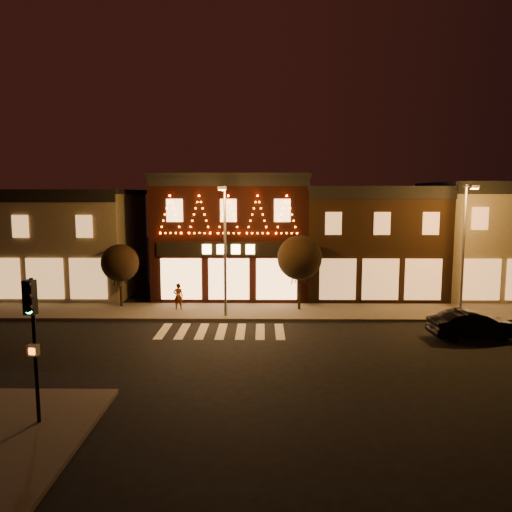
{
  "coord_description": "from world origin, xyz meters",
  "views": [
    {
      "loc": [
        2.1,
        -20.87,
        7.05
      ],
      "look_at": [
        1.78,
        4.0,
        3.91
      ],
      "focal_mm": 34.95,
      "sensor_mm": 36.0,
      "label": 1
    }
  ],
  "objects_px": {
    "streetlamp_mid": "(225,241)",
    "dark_sedan": "(473,325)",
    "traffic_signal_near": "(32,323)",
    "pedestrian": "(178,296)"
  },
  "relations": [
    {
      "from": "traffic_signal_near",
      "to": "pedestrian",
      "type": "distance_m",
      "value": 15.25
    },
    {
      "from": "traffic_signal_near",
      "to": "pedestrian",
      "type": "relative_size",
      "value": 2.81
    },
    {
      "from": "traffic_signal_near",
      "to": "streetlamp_mid",
      "type": "height_order",
      "value": "streetlamp_mid"
    },
    {
      "from": "streetlamp_mid",
      "to": "pedestrian",
      "type": "bearing_deg",
      "value": 148.52
    },
    {
      "from": "dark_sedan",
      "to": "pedestrian",
      "type": "bearing_deg",
      "value": 65.14
    },
    {
      "from": "streetlamp_mid",
      "to": "pedestrian",
      "type": "distance_m",
      "value": 4.89
    },
    {
      "from": "streetlamp_mid",
      "to": "dark_sedan",
      "type": "height_order",
      "value": "streetlamp_mid"
    },
    {
      "from": "traffic_signal_near",
      "to": "dark_sedan",
      "type": "distance_m",
      "value": 19.74
    },
    {
      "from": "streetlamp_mid",
      "to": "dark_sedan",
      "type": "distance_m",
      "value": 13.4
    },
    {
      "from": "streetlamp_mid",
      "to": "pedestrian",
      "type": "height_order",
      "value": "streetlamp_mid"
    }
  ]
}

